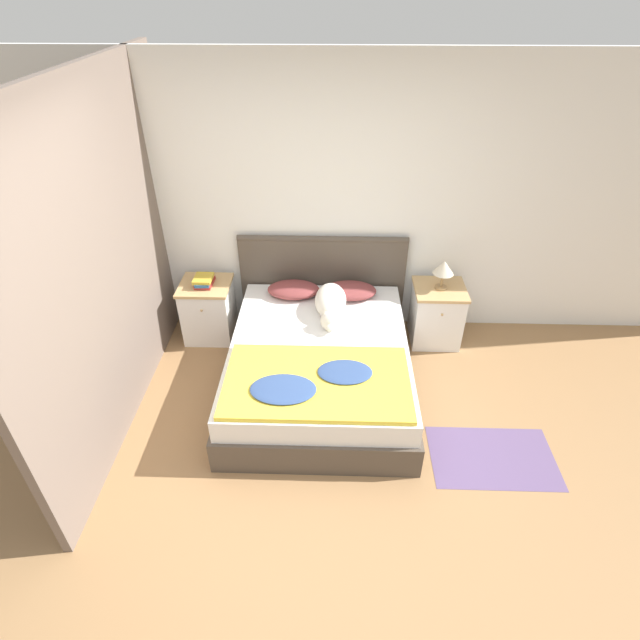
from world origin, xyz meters
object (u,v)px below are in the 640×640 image
(nightstand_right, at_px, (436,314))
(pillow_right, at_px, (350,291))
(dog, at_px, (331,303))
(nightstand_left, at_px, (209,310))
(table_lamp, at_px, (444,268))
(pillow_left, at_px, (294,290))
(book_stack, at_px, (204,281))
(bed, at_px, (319,366))

(nightstand_right, height_order, pillow_right, pillow_right)
(dog, bearing_deg, nightstand_left, 167.06)
(pillow_right, distance_m, table_lamp, 0.88)
(nightstand_left, relative_size, pillow_right, 1.20)
(dog, bearing_deg, pillow_left, 141.30)
(dog, bearing_deg, table_lamp, 14.85)
(book_stack, bearing_deg, bed, -33.04)
(nightstand_left, bearing_deg, book_stack, -86.43)
(nightstand_right, distance_m, pillow_left, 1.40)
(nightstand_right, distance_m, table_lamp, 0.50)
(bed, xyz_separation_m, pillow_right, (0.27, 0.74, 0.30))
(pillow_left, distance_m, dog, 0.46)
(nightstand_right, distance_m, book_stack, 2.24)
(pillow_right, bearing_deg, book_stack, -179.16)
(table_lamp, bearing_deg, pillow_left, 179.41)
(pillow_right, xyz_separation_m, book_stack, (-1.37, -0.02, 0.09))
(nightstand_left, relative_size, book_stack, 2.47)
(bed, height_order, book_stack, book_stack)
(dog, height_order, table_lamp, table_lamp)
(dog, xyz_separation_m, table_lamp, (1.02, 0.27, 0.22))
(bed, distance_m, book_stack, 1.38)
(bed, height_order, table_lamp, table_lamp)
(bed, relative_size, dog, 2.59)
(pillow_left, bearing_deg, nightstand_right, -0.43)
(book_stack, bearing_deg, pillow_right, 0.84)
(pillow_right, height_order, book_stack, book_stack)
(nightstand_right, relative_size, dog, 0.81)
(nightstand_left, xyz_separation_m, table_lamp, (2.21, -0.00, 0.50))
(nightstand_left, bearing_deg, pillow_right, 0.43)
(bed, distance_m, pillow_left, 0.84)
(bed, distance_m, dog, 0.58)
(nightstand_left, relative_size, dog, 0.81)
(dog, distance_m, table_lamp, 1.08)
(pillow_left, height_order, dog, dog)
(pillow_left, distance_m, book_stack, 0.84)
(pillow_left, distance_m, pillow_right, 0.54)
(nightstand_left, distance_m, dog, 1.26)
(pillow_right, relative_size, table_lamp, 1.73)
(pillow_left, xyz_separation_m, table_lamp, (1.37, -0.01, 0.26))
(bed, height_order, pillow_right, pillow_right)
(bed, distance_m, table_lamp, 1.44)
(table_lamp, bearing_deg, pillow_right, 179.04)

